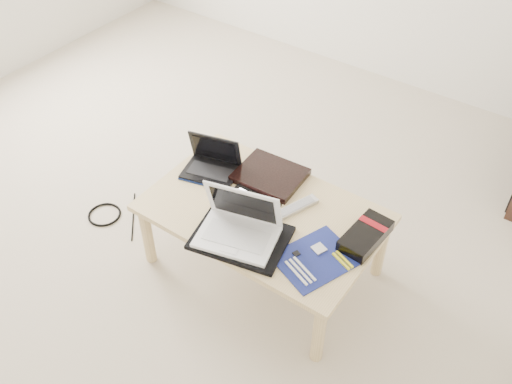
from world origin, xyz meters
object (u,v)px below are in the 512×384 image
Objects in this scene: white_laptop at (239,226)px; gpu_box at (366,236)px; coffee_table at (263,218)px; netbook at (212,165)px.

white_laptop reaches higher than gpu_box.
netbook is at bearing 167.04° from coffee_table.
white_laptop reaches higher than netbook.
netbook is at bearing -178.69° from gpu_box.
coffee_table is 0.50m from gpu_box.
coffee_table is 0.23m from white_laptop.
netbook is (-0.38, 0.09, 0.09)m from coffee_table.
netbook is 0.48m from white_laptop.
white_laptop is at bearing -87.41° from coffee_table.
netbook reaches higher than gpu_box.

